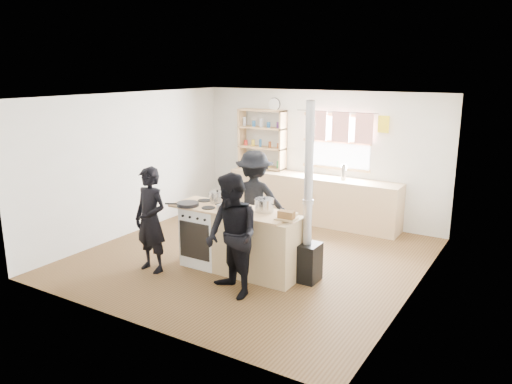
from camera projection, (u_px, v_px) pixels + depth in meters
ground at (252, 257)px, 7.87m from camera, size 5.00×5.00×0.01m
back_counter at (312, 199)px, 9.61m from camera, size 3.40×0.55×0.90m
shelving_unit at (262, 139)px, 10.05m from camera, size 1.00×0.28×1.20m
thermos at (344, 173)px, 9.15m from camera, size 0.10×0.10×0.27m
cooking_island at (240, 241)px, 7.23m from camera, size 1.97×0.64×0.93m
skillet_greens at (188, 204)px, 7.33m from camera, size 0.44×0.44×0.05m
roast_tray at (232, 207)px, 7.14m from camera, size 0.36×0.30×0.08m
stockpot_stove at (217, 197)px, 7.50m from camera, size 0.24×0.24×0.20m
stockpot_counter at (264, 205)px, 7.03m from camera, size 0.28×0.28×0.21m
bread_board at (286, 216)px, 6.66m from camera, size 0.29×0.21×0.12m
flue_heater at (307, 237)px, 6.87m from camera, size 0.35×0.35×2.50m
person_near_left at (151, 220)px, 7.19m from camera, size 0.59×0.41×1.55m
person_near_right at (232, 236)px, 6.38m from camera, size 0.98×0.89×1.62m
person_far at (254, 200)px, 8.09m from camera, size 1.21×0.97×1.63m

